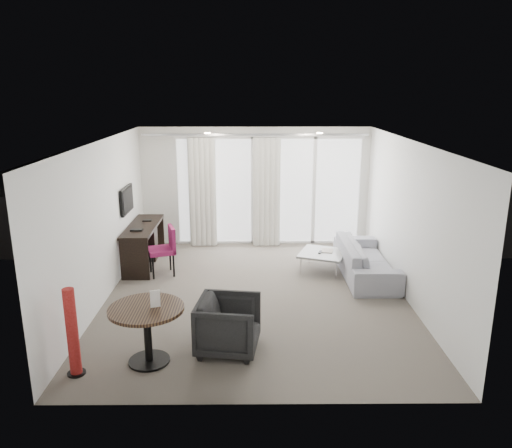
{
  "coord_description": "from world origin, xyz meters",
  "views": [
    {
      "loc": [
        -0.06,
        -7.83,
        3.42
      ],
      "look_at": [
        0.0,
        0.6,
        1.1
      ],
      "focal_mm": 35.0,
      "sensor_mm": 36.0,
      "label": 1
    }
  ],
  "objects_px": {
    "desk": "(144,245)",
    "rattan_chair_b": "(330,211)",
    "red_lamp": "(72,332)",
    "desk_chair": "(161,251)",
    "rattan_chair_a": "(294,218)",
    "tub_armchair": "(228,325)",
    "coffee_table": "(322,261)",
    "round_table": "(148,335)",
    "sofa": "(366,259)"
  },
  "relations": [
    {
      "from": "desk_chair",
      "to": "rattan_chair_b",
      "type": "relative_size",
      "value": 1.21
    },
    {
      "from": "desk",
      "to": "rattan_chair_b",
      "type": "bearing_deg",
      "value": 34.63
    },
    {
      "from": "sofa",
      "to": "red_lamp",
      "type": "bearing_deg",
      "value": 127.68
    },
    {
      "from": "rattan_chair_b",
      "to": "rattan_chair_a",
      "type": "bearing_deg",
      "value": -169.09
    },
    {
      "from": "desk",
      "to": "round_table",
      "type": "xyz_separation_m",
      "value": [
        0.81,
        -3.65,
        -0.03
      ]
    },
    {
      "from": "desk_chair",
      "to": "round_table",
      "type": "xyz_separation_m",
      "value": [
        0.37,
        -3.11,
        -0.08
      ]
    },
    {
      "from": "desk",
      "to": "coffee_table",
      "type": "bearing_deg",
      "value": -5.79
    },
    {
      "from": "desk_chair",
      "to": "rattan_chair_b",
      "type": "distance_m",
      "value": 5.0
    },
    {
      "from": "tub_armchair",
      "to": "rattan_chair_b",
      "type": "distance_m",
      "value": 6.63
    },
    {
      "from": "rattan_chair_b",
      "to": "desk",
      "type": "bearing_deg",
      "value": -166.89
    },
    {
      "from": "sofa",
      "to": "rattan_chair_b",
      "type": "bearing_deg",
      "value": 2.23
    },
    {
      "from": "tub_armchair",
      "to": "rattan_chair_a",
      "type": "height_order",
      "value": "rattan_chair_a"
    },
    {
      "from": "red_lamp",
      "to": "coffee_table",
      "type": "distance_m",
      "value": 5.03
    },
    {
      "from": "round_table",
      "to": "coffee_table",
      "type": "height_order",
      "value": "round_table"
    },
    {
      "from": "tub_armchair",
      "to": "desk",
      "type": "bearing_deg",
      "value": 36.11
    },
    {
      "from": "round_table",
      "to": "tub_armchair",
      "type": "height_order",
      "value": "round_table"
    },
    {
      "from": "tub_armchair",
      "to": "coffee_table",
      "type": "height_order",
      "value": "tub_armchair"
    },
    {
      "from": "desk_chair",
      "to": "coffee_table",
      "type": "xyz_separation_m",
      "value": [
        3.05,
        0.18,
        -0.28
      ]
    },
    {
      "from": "desk_chair",
      "to": "rattan_chair_b",
      "type": "height_order",
      "value": "desk_chair"
    },
    {
      "from": "desk",
      "to": "rattan_chair_b",
      "type": "relative_size",
      "value": 2.28
    },
    {
      "from": "desk",
      "to": "desk_chair",
      "type": "relative_size",
      "value": 1.88
    },
    {
      "from": "desk_chair",
      "to": "rattan_chair_a",
      "type": "relative_size",
      "value": 1.24
    },
    {
      "from": "coffee_table",
      "to": "sofa",
      "type": "distance_m",
      "value": 0.83
    },
    {
      "from": "red_lamp",
      "to": "coffee_table",
      "type": "relative_size",
      "value": 1.38
    },
    {
      "from": "rattan_chair_b",
      "to": "coffee_table",
      "type": "bearing_deg",
      "value": -122.8
    },
    {
      "from": "desk_chair",
      "to": "red_lamp",
      "type": "bearing_deg",
      "value": -116.53
    },
    {
      "from": "red_lamp",
      "to": "sofa",
      "type": "xyz_separation_m",
      "value": [
        4.29,
        3.31,
        -0.24
      ]
    },
    {
      "from": "desk_chair",
      "to": "coffee_table",
      "type": "bearing_deg",
      "value": -15.11
    },
    {
      "from": "tub_armchair",
      "to": "rattan_chair_b",
      "type": "xyz_separation_m",
      "value": [
        2.3,
        6.22,
        0.01
      ]
    },
    {
      "from": "rattan_chair_b",
      "to": "tub_armchair",
      "type": "bearing_deg",
      "value": -131.84
    },
    {
      "from": "round_table",
      "to": "rattan_chair_b",
      "type": "bearing_deg",
      "value": 63.0
    },
    {
      "from": "desk",
      "to": "red_lamp",
      "type": "relative_size",
      "value": 1.54
    },
    {
      "from": "rattan_chair_b",
      "to": "sofa",
      "type": "bearing_deg",
      "value": -109.3
    },
    {
      "from": "coffee_table",
      "to": "sofa",
      "type": "height_order",
      "value": "sofa"
    },
    {
      "from": "coffee_table",
      "to": "rattan_chair_b",
      "type": "relative_size",
      "value": 1.08
    },
    {
      "from": "coffee_table",
      "to": "rattan_chair_a",
      "type": "height_order",
      "value": "rattan_chair_a"
    },
    {
      "from": "coffee_table",
      "to": "round_table",
      "type": "bearing_deg",
      "value": -129.04
    },
    {
      "from": "desk_chair",
      "to": "rattan_chair_a",
      "type": "bearing_deg",
      "value": 27.09
    },
    {
      "from": "red_lamp",
      "to": "desk_chair",
      "type": "bearing_deg",
      "value": 82.05
    },
    {
      "from": "red_lamp",
      "to": "rattan_chair_b",
      "type": "distance_m",
      "value": 7.95
    },
    {
      "from": "round_table",
      "to": "desk_chair",
      "type": "bearing_deg",
      "value": 96.79
    },
    {
      "from": "round_table",
      "to": "rattan_chair_a",
      "type": "relative_size",
      "value": 1.27
    },
    {
      "from": "rattan_chair_a",
      "to": "round_table",
      "type": "bearing_deg",
      "value": -89.52
    },
    {
      "from": "desk_chair",
      "to": "tub_armchair",
      "type": "height_order",
      "value": "desk_chair"
    },
    {
      "from": "red_lamp",
      "to": "sofa",
      "type": "relative_size",
      "value": 0.51
    },
    {
      "from": "desk",
      "to": "desk_chair",
      "type": "xyz_separation_m",
      "value": [
        0.44,
        -0.54,
        0.06
      ]
    },
    {
      "from": "desk_chair",
      "to": "rattan_chair_b",
      "type": "xyz_separation_m",
      "value": [
        3.68,
        3.39,
        -0.08
      ]
    },
    {
      "from": "round_table",
      "to": "rattan_chair_a",
      "type": "bearing_deg",
      "value": 68.39
    },
    {
      "from": "rattan_chair_a",
      "to": "rattan_chair_b",
      "type": "bearing_deg",
      "value": 54.53
    },
    {
      "from": "tub_armchair",
      "to": "desk_chair",
      "type": "bearing_deg",
      "value": 33.71
    }
  ]
}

